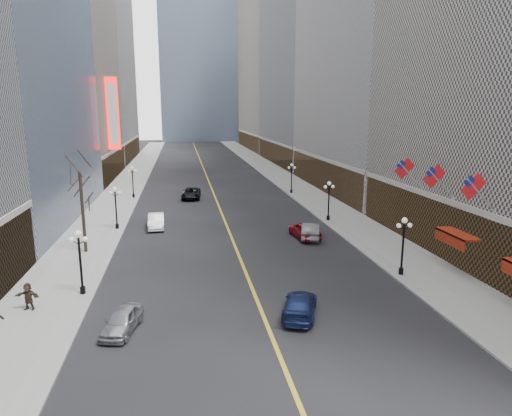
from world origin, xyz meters
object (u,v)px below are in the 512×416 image
object	(u,v)px
streetlamp_west_1	(80,256)
streetlamp_east_3	(292,175)
streetlamp_east_2	(329,197)
car_sb_near	(300,305)
car_sb_mid	(304,230)
car_nb_near	(122,321)
car_nb_far	(191,193)
streetlamp_east_1	(403,240)
streetlamp_west_3	(133,179)
car_nb_mid	(156,221)
car_sb_far	(310,230)
streetlamp_west_2	(116,203)

from	to	relation	value
streetlamp_west_1	streetlamp_east_3	bearing A→B (deg)	56.75
streetlamp_east_2	car_sb_near	distance (m)	25.43
car_sb_mid	car_nb_near	bearing A→B (deg)	41.45
streetlamp_east_3	car_nb_far	distance (m)	15.52
streetlamp_east_2	streetlamp_east_1	bearing A→B (deg)	-90.00
streetlamp_west_3	car_nb_mid	bearing A→B (deg)	-77.05
car_nb_near	car_sb_mid	bearing A→B (deg)	61.66
streetlamp_east_1	car_nb_near	size ratio (longest dim) A/B	1.14
car_nb_mid	car_sb_far	distance (m)	16.81
car_nb_near	car_sb_far	world-z (taller)	car_sb_far
streetlamp_east_2	streetlamp_west_3	distance (m)	29.68
car_nb_near	streetlamp_east_1	bearing A→B (deg)	29.71
streetlamp_west_2	car_sb_mid	xyz separation A→B (m)	(19.02, -6.40, -2.06)
streetlamp_east_1	streetlamp_west_1	size ratio (longest dim) A/B	1.00
streetlamp_west_1	streetlamp_west_3	distance (m)	36.00
streetlamp_east_3	streetlamp_west_3	size ratio (longest dim) A/B	1.00
car_nb_near	car_sb_far	distance (m)	23.73
car_nb_far	car_sb_near	size ratio (longest dim) A/B	1.16
streetlamp_west_3	car_sb_far	bearing A→B (deg)	-51.44
car_sb_near	car_nb_far	bearing A→B (deg)	-62.04
streetlamp_east_1	streetlamp_west_2	size ratio (longest dim) A/B	1.00
streetlamp_west_3	car_nb_near	distance (m)	42.06
streetlamp_west_3	car_nb_near	world-z (taller)	streetlamp_west_3
streetlamp_west_3	car_sb_far	xyz separation A→B (m)	(19.57, -24.55, -2.09)
car_sb_mid	car_nb_mid	bearing A→B (deg)	-30.15
streetlamp_east_1	car_sb_near	world-z (taller)	streetlamp_east_1
car_sb_near	car_sb_mid	distance (m)	17.78
streetlamp_west_2	car_sb_near	bearing A→B (deg)	-59.05
streetlamp_east_1	car_nb_far	world-z (taller)	streetlamp_east_1
streetlamp_west_3	car_sb_far	world-z (taller)	streetlamp_west_3
streetlamp_east_3	car_sb_near	distance (m)	42.62
car_sb_near	streetlamp_west_3	bearing A→B (deg)	-51.52
streetlamp_west_1	car_sb_near	size ratio (longest dim) A/B	0.94
streetlamp_east_2	streetlamp_west_1	world-z (taller)	same
car_nb_mid	streetlamp_west_2	bearing A→B (deg)	179.19
car_nb_near	car_nb_mid	size ratio (longest dim) A/B	0.83
streetlamp_east_3	car_nb_near	world-z (taller)	streetlamp_east_3
car_nb_mid	car_sb_far	size ratio (longest dim) A/B	0.97
streetlamp_east_3	car_nb_far	world-z (taller)	streetlamp_east_3
streetlamp_west_2	car_nb_near	distance (m)	24.20
car_sb_far	streetlamp_west_2	bearing A→B (deg)	-2.86
streetlamp_east_3	car_nb_far	xyz separation A→B (m)	(-15.30, -1.48, -2.12)
streetlamp_east_1	streetlamp_east_2	distance (m)	18.00
streetlamp_west_3	car_sb_mid	xyz separation A→B (m)	(19.02, -24.40, -2.06)
streetlamp_west_3	car_nb_far	xyz separation A→B (m)	(8.30, -1.48, -2.12)
car_sb_near	car_sb_far	size ratio (longest dim) A/B	0.98
streetlamp_west_2	car_nb_near	xyz separation A→B (m)	(3.35, -23.87, -2.23)
car_nb_mid	streetlamp_west_3	bearing A→B (deg)	101.06
car_nb_near	streetlamp_west_1	bearing A→B (deg)	133.27
streetlamp_west_3	car_sb_near	size ratio (longest dim) A/B	0.94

